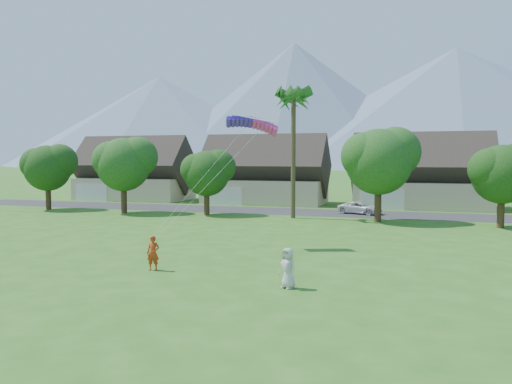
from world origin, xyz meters
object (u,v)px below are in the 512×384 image
at_px(watcher, 288,268).
at_px(parafoil_kite, 253,123).
at_px(parked_car, 361,208).
at_px(kite_flyer, 153,253).

xyz_separation_m(watcher, parafoil_kite, (-4.77, 9.77, 7.20)).
relative_size(watcher, parafoil_kite, 0.52).
height_order(watcher, parked_car, watcher).
height_order(kite_flyer, watcher, watcher).
relative_size(parked_car, parafoil_kite, 1.28).
bearing_deg(parked_car, kite_flyer, -175.55).
xyz_separation_m(kite_flyer, watcher, (7.51, -1.37, 0.01)).
bearing_deg(parked_car, watcher, -161.25).
bearing_deg(watcher, parafoil_kite, 146.92).
bearing_deg(kite_flyer, watcher, -22.36).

